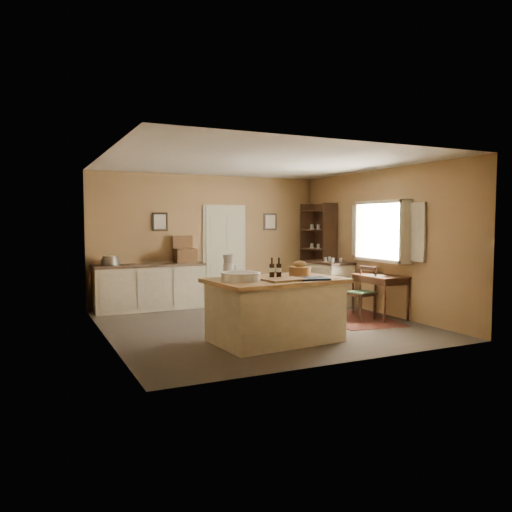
{
  "coord_description": "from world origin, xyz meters",
  "views": [
    {
      "loc": [
        -3.62,
        -7.46,
        1.73
      ],
      "look_at": [
        -0.04,
        0.07,
        1.15
      ],
      "focal_mm": 35.0,
      "sensor_mm": 36.0,
      "label": 1
    }
  ],
  "objects_px": {
    "sideboard": "(150,285)",
    "shelving_unit": "(320,252)",
    "writing_desk": "(380,280)",
    "right_cabinet": "(329,282)",
    "work_island": "(275,308)",
    "desk_chair": "(360,294)"
  },
  "relations": [
    {
      "from": "desk_chair",
      "to": "work_island",
      "type": "bearing_deg",
      "value": -170.89
    },
    {
      "from": "sideboard",
      "to": "desk_chair",
      "type": "xyz_separation_m",
      "value": [
        3.13,
        -2.56,
        -0.03
      ]
    },
    {
      "from": "sideboard",
      "to": "shelving_unit",
      "type": "bearing_deg",
      "value": -5.63
    },
    {
      "from": "writing_desk",
      "to": "work_island",
      "type": "bearing_deg",
      "value": -163.35
    },
    {
      "from": "work_island",
      "to": "sideboard",
      "type": "distance_m",
      "value": 3.49
    },
    {
      "from": "work_island",
      "to": "shelving_unit",
      "type": "relative_size",
      "value": 0.93
    },
    {
      "from": "work_island",
      "to": "writing_desk",
      "type": "distance_m",
      "value": 2.64
    },
    {
      "from": "sideboard",
      "to": "writing_desk",
      "type": "xyz_separation_m",
      "value": [
        3.54,
        -2.58,
        0.19
      ]
    },
    {
      "from": "sideboard",
      "to": "right_cabinet",
      "type": "xyz_separation_m",
      "value": [
        3.54,
        -0.97,
        -0.02
      ]
    },
    {
      "from": "work_island",
      "to": "right_cabinet",
      "type": "relative_size",
      "value": 1.87
    },
    {
      "from": "work_island",
      "to": "writing_desk",
      "type": "height_order",
      "value": "work_island"
    },
    {
      "from": "work_island",
      "to": "sideboard",
      "type": "xyz_separation_m",
      "value": [
        -1.02,
        3.34,
        -0.0
      ]
    },
    {
      "from": "sideboard",
      "to": "writing_desk",
      "type": "height_order",
      "value": "sideboard"
    },
    {
      "from": "writing_desk",
      "to": "right_cabinet",
      "type": "bearing_deg",
      "value": 90.01
    },
    {
      "from": "desk_chair",
      "to": "shelving_unit",
      "type": "relative_size",
      "value": 0.43
    },
    {
      "from": "sideboard",
      "to": "right_cabinet",
      "type": "height_order",
      "value": "sideboard"
    },
    {
      "from": "desk_chair",
      "to": "shelving_unit",
      "type": "height_order",
      "value": "shelving_unit"
    },
    {
      "from": "shelving_unit",
      "to": "work_island",
      "type": "bearing_deg",
      "value": -131.98
    },
    {
      "from": "writing_desk",
      "to": "right_cabinet",
      "type": "distance_m",
      "value": 1.62
    },
    {
      "from": "sideboard",
      "to": "shelving_unit",
      "type": "relative_size",
      "value": 1.01
    },
    {
      "from": "desk_chair",
      "to": "right_cabinet",
      "type": "height_order",
      "value": "right_cabinet"
    },
    {
      "from": "sideboard",
      "to": "shelving_unit",
      "type": "xyz_separation_m",
      "value": [
        3.7,
        -0.36,
        0.58
      ]
    }
  ]
}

